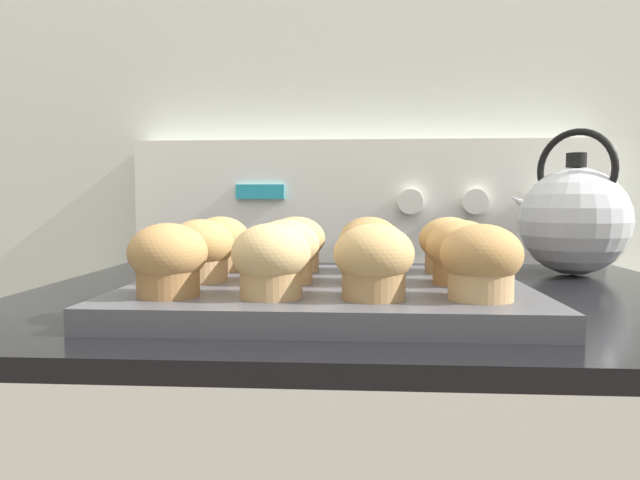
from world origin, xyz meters
The scene contains 16 objects.
wall_back centered at (0.00, 0.68, 1.20)m, with size 8.00×0.05×2.40m.
control_panel centered at (0.00, 0.63, 1.02)m, with size 0.78×0.07×0.21m.
muffin_pan centered at (-0.04, 0.23, 0.93)m, with size 0.39×0.31×0.02m.
muffin_r0_c0 centered at (-0.18, 0.14, 0.98)m, with size 0.07×0.07×0.06m.
muffin_r0_c1 centered at (-0.09, 0.14, 0.98)m, with size 0.07×0.07×0.06m.
muffin_r0_c2 centered at (0.00, 0.14, 0.98)m, with size 0.07×0.07×0.06m.
muffin_r0_c3 centered at (0.09, 0.14, 0.98)m, with size 0.07×0.07×0.06m.
muffin_r1_c0 centered at (-0.17, 0.23, 0.98)m, with size 0.07×0.07×0.06m.
muffin_r1_c1 centered at (-0.09, 0.23, 0.98)m, with size 0.07×0.07×0.06m.
muffin_r1_c2 centered at (0.00, 0.23, 0.98)m, with size 0.07×0.07×0.06m.
muffin_r1_c3 centered at (0.09, 0.23, 0.98)m, with size 0.07×0.07×0.06m.
muffin_r2_c0 centered at (-0.18, 0.32, 0.98)m, with size 0.07×0.07×0.06m.
muffin_r2_c1 centered at (-0.09, 0.32, 0.98)m, with size 0.07×0.07×0.06m.
muffin_r2_c2 centered at (0.00, 0.32, 0.98)m, with size 0.07×0.07×0.06m.
muffin_r2_c3 centered at (0.09, 0.32, 0.98)m, with size 0.07×0.07×0.06m.
tea_kettle centered at (0.29, 0.48, 1.00)m, with size 0.16×0.17×0.21m.
Camera 1 is at (-0.01, -0.35, 1.03)m, focal length 32.00 mm.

